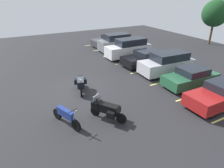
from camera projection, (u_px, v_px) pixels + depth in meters
ground at (78, 90)px, 15.02m from camera, size 44.00×44.00×0.10m
motorcycle_touring at (81, 83)px, 14.36m from camera, size 2.23×1.13×1.43m
motorcycle_second at (106, 109)px, 11.29m from camera, size 1.94×1.49×1.39m
motorcycle_third at (66, 116)px, 10.82m from camera, size 2.20×0.97×1.30m
parking_stripes at (144, 64)px, 19.93m from camera, size 19.38×5.02×0.01m
car_charcoal at (109, 41)px, 26.26m from camera, size 2.08×4.48×1.42m
car_grey at (116, 43)px, 23.98m from camera, size 1.91×4.24×2.02m
car_white at (129, 48)px, 21.71m from camera, size 1.76×4.88×2.01m
car_black at (146, 58)px, 19.53m from camera, size 2.13×4.69×1.42m
car_silver at (167, 63)px, 17.45m from camera, size 2.13×4.83×1.88m
car_green at (191, 77)px, 15.22m from camera, size 1.97×4.32×1.45m
car_red at (222, 94)px, 12.76m from camera, size 1.87×4.90×1.49m
tree_far_left at (215, 13)px, 25.81m from camera, size 3.26×3.26×5.62m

